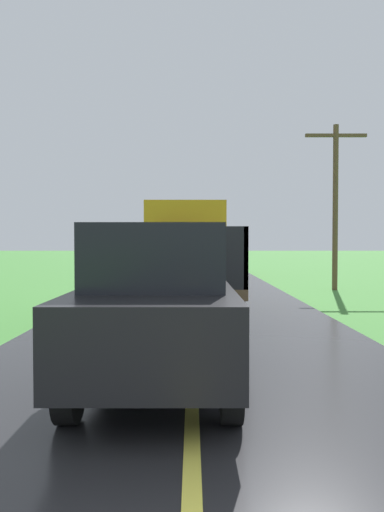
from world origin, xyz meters
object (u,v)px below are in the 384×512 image
Objects in this scene: banana_truck_near at (185,256)px; banana_truck_far at (187,248)px; utility_pole_roadside at (335,199)px; following_car at (158,303)px.

banana_truck_near is 1.00× the size of banana_truck_far.
utility_pole_roadside reaches higher than banana_truck_near.
utility_pole_roadside reaches higher than following_car.
banana_truck_far is 20.33m from following_car.
following_car is (-0.16, -20.33, -0.40)m from banana_truck_far.
banana_truck_far is 0.94× the size of utility_pole_roadside.
banana_truck_near is 14.05m from banana_truck_far.
following_car is (-0.23, -6.28, -0.39)m from banana_truck_near.
banana_truck_far is at bearing 89.55° from following_car.
banana_truck_near is 8.46m from utility_pole_roadside.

